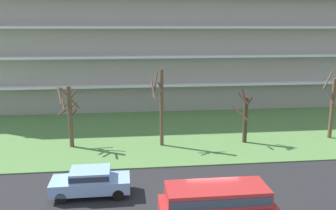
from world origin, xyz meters
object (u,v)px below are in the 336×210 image
tree_left (161,106)px  tree_far_left (69,113)px  tree_center (245,117)px  sedan_blue_near_left (91,181)px  tree_right (332,106)px  van_red_center_left (216,206)px

tree_left → tree_far_left: bearing=176.3°
tree_far_left → tree_left: tree_left is taller
tree_left → tree_center: bearing=-0.7°
tree_center → sedan_blue_near_left: tree_center is taller
tree_far_left → tree_left: 7.15m
tree_center → tree_right: size_ratio=0.80×
tree_right → van_red_center_left: size_ratio=1.10×
tree_far_left → tree_right: size_ratio=0.88×
tree_center → tree_right: (7.73, 0.45, 0.64)m
tree_left → sedan_blue_near_left: tree_left is taller
tree_right → van_red_center_left: bearing=-135.7°
sedan_blue_near_left → van_red_center_left: van_red_center_left is taller
tree_far_left → sedan_blue_near_left: tree_far_left is taller
tree_far_left → van_red_center_left: 15.58m
sedan_blue_near_left → tree_far_left: bearing=-75.0°
tree_far_left → van_red_center_left: size_ratio=0.96×
tree_center → tree_right: tree_right is taller
tree_far_left → tree_center: (13.99, -0.54, -0.57)m
tree_far_left → van_red_center_left: bearing=-56.7°
sedan_blue_near_left → van_red_center_left: size_ratio=0.85×
tree_left → tree_center: (6.87, -0.09, -1.10)m
sedan_blue_near_left → van_red_center_left: 7.62m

